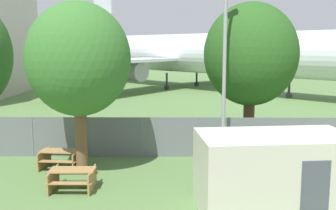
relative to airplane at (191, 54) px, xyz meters
name	(u,v)px	position (x,y,z in m)	size (l,w,h in m)	color
perimeter_fence	(142,137)	(-3.67, -29.71, -3.30)	(56.07, 0.07, 1.87)	slate
airplane	(191,54)	(0.00, 0.00, 0.00)	(38.08, 36.16, 13.50)	silver
portable_cabin	(274,172)	(0.96, -35.62, -3.03)	(4.98, 3.07, 2.42)	beige
picnic_bench_near_cabin	(61,157)	(-6.96, -31.42, -3.76)	(1.78, 1.53, 0.76)	#A37A47
picnic_bench_open_grass	(73,177)	(-5.82, -33.99, -3.77)	(1.62, 1.41, 0.76)	#A37A47
tree_left_of_cabin	(251,55)	(1.52, -28.41, 0.47)	(4.51, 4.51, 7.21)	brown
tree_behind_benches	(79,60)	(-5.94, -31.96, 0.35)	(4.11, 4.11, 6.87)	brown
light_mast	(225,40)	(-0.03, -30.68, 1.15)	(0.44, 0.44, 8.98)	#99999E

